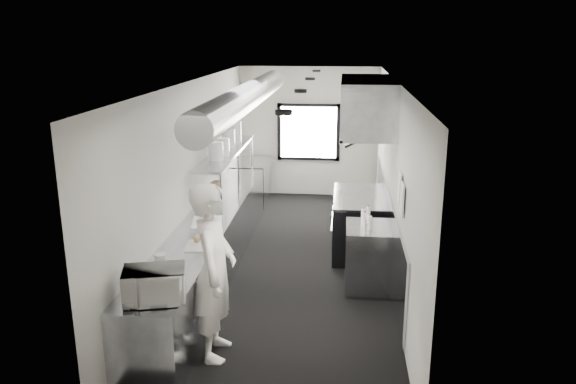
% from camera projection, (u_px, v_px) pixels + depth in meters
% --- Properties ---
extents(floor, '(3.00, 8.00, 0.01)m').
position_uv_depth(floor, '(292.00, 264.00, 8.78)').
color(floor, black).
rests_on(floor, ground).
extents(ceiling, '(3.00, 8.00, 0.01)m').
position_uv_depth(ceiling, '(292.00, 82.00, 8.02)').
color(ceiling, beige).
rests_on(ceiling, wall_back).
extents(wall_back, '(3.00, 0.02, 2.80)m').
position_uv_depth(wall_back, '(309.00, 132.00, 12.23)').
color(wall_back, '#B7B6AE').
rests_on(wall_back, floor).
extents(wall_front, '(3.00, 0.02, 2.80)m').
position_uv_depth(wall_front, '(246.00, 297.00, 4.56)').
color(wall_front, '#B7B6AE').
rests_on(wall_front, floor).
extents(wall_left, '(0.02, 8.00, 2.80)m').
position_uv_depth(wall_left, '(193.00, 175.00, 8.54)').
color(wall_left, '#B7B6AE').
rests_on(wall_left, floor).
extents(wall_right, '(0.02, 8.00, 2.80)m').
position_uv_depth(wall_right, '(393.00, 179.00, 8.25)').
color(wall_right, '#B7B6AE').
rests_on(wall_right, floor).
extents(wall_cladding, '(0.03, 5.50, 1.10)m').
position_uv_depth(wall_cladding, '(388.00, 227.00, 8.77)').
color(wall_cladding, '#9396A1').
rests_on(wall_cladding, wall_right).
extents(hvac_duct, '(0.40, 6.40, 0.40)m').
position_uv_depth(hvac_duct, '(248.00, 96.00, 8.53)').
color(hvac_duct, '#94989C').
rests_on(hvac_duct, ceiling).
extents(service_window, '(1.36, 0.05, 1.25)m').
position_uv_depth(service_window, '(309.00, 132.00, 12.19)').
color(service_window, white).
rests_on(service_window, wall_back).
extents(exhaust_hood, '(0.81, 2.20, 0.88)m').
position_uv_depth(exhaust_hood, '(367.00, 106.00, 8.69)').
color(exhaust_hood, '#9396A1').
rests_on(exhaust_hood, ceiling).
extents(prep_counter, '(0.70, 6.00, 0.90)m').
position_uv_depth(prep_counter, '(211.00, 246.00, 8.28)').
color(prep_counter, '#9396A1').
rests_on(prep_counter, floor).
extents(pass_shelf, '(0.45, 3.00, 0.68)m').
position_uv_depth(pass_shelf, '(227.00, 153.00, 9.43)').
color(pass_shelf, '#9396A1').
rests_on(pass_shelf, prep_counter).
extents(range, '(0.88, 1.60, 0.94)m').
position_uv_depth(range, '(359.00, 223.00, 9.22)').
color(range, black).
rests_on(range, floor).
extents(bottle_station, '(0.65, 0.80, 0.90)m').
position_uv_depth(bottle_station, '(369.00, 257.00, 7.87)').
color(bottle_station, '#9396A1').
rests_on(bottle_station, floor).
extents(far_work_table, '(0.70, 1.20, 0.90)m').
position_uv_depth(far_work_table, '(251.00, 182.00, 11.83)').
color(far_work_table, '#9396A1').
rests_on(far_work_table, floor).
extents(notice_sheet_a, '(0.02, 0.28, 0.38)m').
position_uv_depth(notice_sheet_a, '(400.00, 188.00, 7.05)').
color(notice_sheet_a, white).
rests_on(notice_sheet_a, wall_right).
extents(notice_sheet_b, '(0.02, 0.28, 0.38)m').
position_uv_depth(notice_sheet_b, '(402.00, 199.00, 6.73)').
color(notice_sheet_b, white).
rests_on(notice_sheet_b, wall_right).
extents(line_cook, '(0.52, 0.75, 1.98)m').
position_uv_depth(line_cook, '(214.00, 272.00, 6.07)').
color(line_cook, silver).
rests_on(line_cook, floor).
extents(microwave, '(0.65, 0.55, 0.33)m').
position_uv_depth(microwave, '(154.00, 285.00, 5.57)').
color(microwave, silver).
rests_on(microwave, prep_counter).
extents(deli_tub_a, '(0.19, 0.19, 0.10)m').
position_uv_depth(deli_tub_a, '(152.00, 271.00, 6.16)').
color(deli_tub_a, beige).
rests_on(deli_tub_a, prep_counter).
extents(deli_tub_b, '(0.18, 0.18, 0.10)m').
position_uv_depth(deli_tub_b, '(160.00, 258.00, 6.53)').
color(deli_tub_b, beige).
rests_on(deli_tub_b, prep_counter).
extents(newspaper, '(0.37, 0.43, 0.01)m').
position_uv_depth(newspaper, '(199.00, 246.00, 7.03)').
color(newspaper, silver).
rests_on(newspaper, prep_counter).
extents(small_plate, '(0.20, 0.20, 0.02)m').
position_uv_depth(small_plate, '(197.00, 242.00, 7.14)').
color(small_plate, silver).
rests_on(small_plate, prep_counter).
extents(pastry, '(0.09, 0.09, 0.09)m').
position_uv_depth(pastry, '(197.00, 238.00, 7.13)').
color(pastry, tan).
rests_on(pastry, small_plate).
extents(cutting_board, '(0.49, 0.60, 0.02)m').
position_uv_depth(cutting_board, '(207.00, 222.00, 7.91)').
color(cutting_board, silver).
rests_on(cutting_board, prep_counter).
extents(knife_block, '(0.14, 0.23, 0.23)m').
position_uv_depth(knife_block, '(215.00, 188.00, 9.23)').
color(knife_block, brown).
rests_on(knife_block, prep_counter).
extents(plate_stack_a, '(0.24, 0.24, 0.28)m').
position_uv_depth(plate_stack_a, '(216.00, 151.00, 8.74)').
color(plate_stack_a, silver).
rests_on(plate_stack_a, pass_shelf).
extents(plate_stack_b, '(0.23, 0.23, 0.28)m').
position_uv_depth(plate_stack_b, '(223.00, 147.00, 9.05)').
color(plate_stack_b, silver).
rests_on(plate_stack_b, pass_shelf).
extents(plate_stack_c, '(0.23, 0.23, 0.32)m').
position_uv_depth(plate_stack_c, '(229.00, 138.00, 9.70)').
color(plate_stack_c, silver).
rests_on(plate_stack_c, pass_shelf).
extents(plate_stack_d, '(0.32, 0.32, 0.40)m').
position_uv_depth(plate_stack_d, '(234.00, 132.00, 10.01)').
color(plate_stack_d, silver).
rests_on(plate_stack_d, pass_shelf).
extents(squeeze_bottle_a, '(0.07, 0.07, 0.16)m').
position_uv_depth(squeeze_bottle_a, '(365.00, 228.00, 7.44)').
color(squeeze_bottle_a, silver).
rests_on(squeeze_bottle_a, bottle_station).
extents(squeeze_bottle_b, '(0.07, 0.07, 0.19)m').
position_uv_depth(squeeze_bottle_b, '(369.00, 223.00, 7.62)').
color(squeeze_bottle_b, silver).
rests_on(squeeze_bottle_b, bottle_station).
extents(squeeze_bottle_c, '(0.07, 0.07, 0.19)m').
position_uv_depth(squeeze_bottle_c, '(364.00, 220.00, 7.74)').
color(squeeze_bottle_c, silver).
rests_on(squeeze_bottle_c, bottle_station).
extents(squeeze_bottle_d, '(0.09, 0.09, 0.20)m').
position_uv_depth(squeeze_bottle_d, '(363.00, 216.00, 7.89)').
color(squeeze_bottle_d, silver).
rests_on(squeeze_bottle_d, bottle_station).
extents(squeeze_bottle_e, '(0.07, 0.07, 0.18)m').
position_uv_depth(squeeze_bottle_e, '(368.00, 213.00, 8.04)').
color(squeeze_bottle_e, silver).
rests_on(squeeze_bottle_e, bottle_station).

